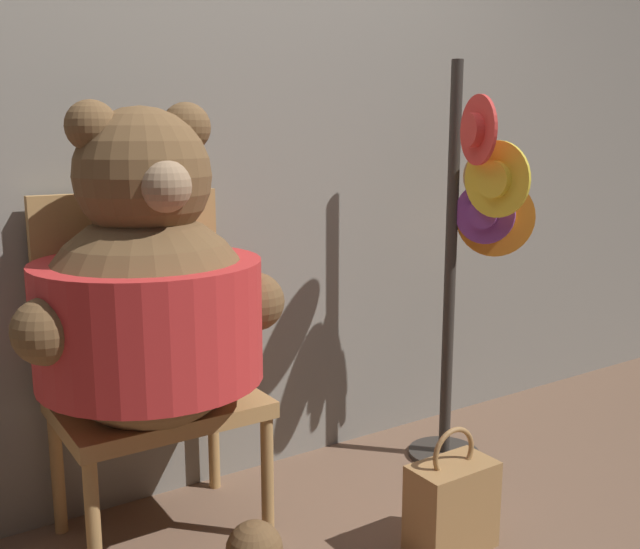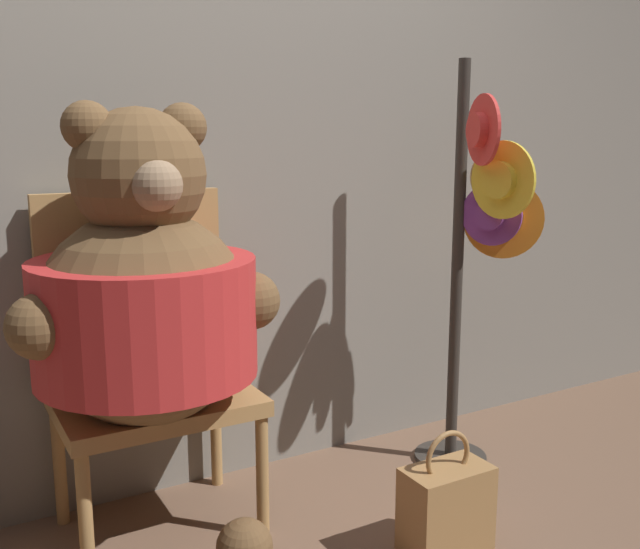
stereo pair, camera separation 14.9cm
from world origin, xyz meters
TOP-DOWN VIEW (x-y plane):
  - wall_back at (0.00, 0.72)m, footprint 8.00×0.10m
  - chair at (-0.31, 0.50)m, footprint 0.60×0.45m
  - teddy_bear at (-0.35, 0.33)m, footprint 0.79×0.70m
  - hat_display_rack at (0.86, 0.25)m, footprint 0.39×0.46m
  - handbag_on_ground at (0.40, -0.15)m, footprint 0.27×0.15m

SIDE VIEW (x-z plane):
  - handbag_on_ground at x=0.40m, z-range -0.05..0.34m
  - chair at x=-0.31m, z-range 0.02..1.10m
  - teddy_bear at x=-0.35m, z-range 0.10..1.44m
  - hat_display_rack at x=0.86m, z-range 0.12..1.64m
  - wall_back at x=0.00m, z-range 0.00..2.26m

